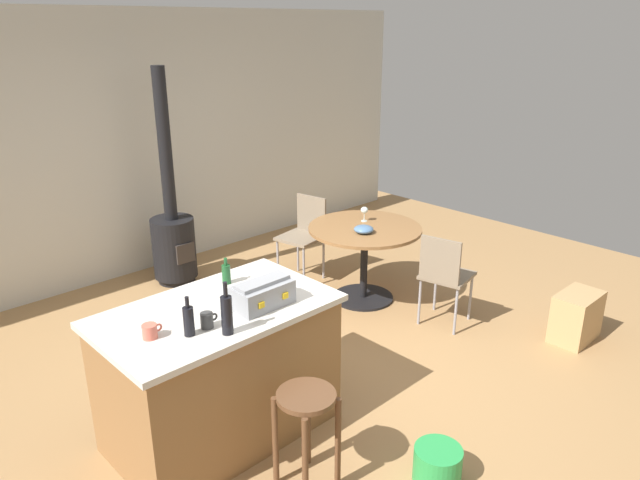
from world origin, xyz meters
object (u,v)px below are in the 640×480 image
object	(u,v)px
bottle_1	(227,314)
plastic_bucket	(437,465)
toolbox	(263,294)
serving_bowl	(364,229)
cardboard_box	(576,317)
kitchen_island	(220,372)
wine_glass	(364,211)
cup_0	(207,320)
folding_chair_near	(444,273)
bottle_2	(226,274)
wood_stove	(173,234)
dining_table	(365,244)
bottle_0	(189,320)
cup_1	(150,331)
wooden_stool	(306,418)
folding_chair_far	(305,231)

from	to	relation	value
bottle_1	plastic_bucket	xyz separation A→B (m)	(0.78, -0.94, -0.92)
toolbox	serving_bowl	world-z (taller)	toolbox
bottle_1	cardboard_box	bearing A→B (deg)	-14.17
kitchen_island	serving_bowl	world-z (taller)	kitchen_island
cardboard_box	wine_glass	bearing A→B (deg)	107.22
cup_0	plastic_bucket	world-z (taller)	cup_0
kitchen_island	folding_chair_near	xyz separation A→B (m)	(2.26, -0.13, 0.05)
toolbox	bottle_2	bearing A→B (deg)	85.44
wine_glass	folding_chair_near	bearing A→B (deg)	-91.19
wood_stove	cup_0	world-z (taller)	wood_stove
kitchen_island	serving_bowl	size ratio (longest dim) A/B	8.03
cardboard_box	folding_chair_near	bearing A→B (deg)	123.05
dining_table	bottle_0	bearing A→B (deg)	-160.05
cup_1	wine_glass	xyz separation A→B (m)	(2.75, 0.89, -0.10)
bottle_2	wooden_stool	bearing A→B (deg)	-100.75
wine_glass	dining_table	bearing A→B (deg)	-135.13
bottle_2	toolbox	bearing A→B (deg)	-94.56
kitchen_island	wood_stove	bearing A→B (deg)	65.77
dining_table	plastic_bucket	xyz separation A→B (m)	(-1.51, -1.96, -0.46)
bottle_0	cup_1	distance (m)	0.22
wooden_stool	bottle_1	bearing A→B (deg)	115.92
cup_0	cardboard_box	distance (m)	3.26
dining_table	wine_glass	world-z (taller)	wine_glass
folding_chair_far	cup_0	xyz separation A→B (m)	(-2.26, -1.66, 0.44)
plastic_bucket	serving_bowl	bearing A→B (deg)	53.42
wooden_stool	cardboard_box	size ratio (longest dim) A/B	1.42
folding_chair_near	bottle_0	xyz separation A→B (m)	(-2.56, -0.05, 0.50)
wooden_stool	dining_table	distance (m)	2.54
folding_chair_far	plastic_bucket	world-z (taller)	folding_chair_far
cup_0	cup_1	distance (m)	0.32
bottle_2	kitchen_island	bearing A→B (deg)	-135.83
kitchen_island	wine_glass	bearing A→B (deg)	20.14
dining_table	cardboard_box	xyz separation A→B (m)	(0.71, -1.78, -0.36)
wood_stove	wine_glass	world-z (taller)	wood_stove
wooden_stool	bottle_0	xyz separation A→B (m)	(-0.37, 0.56, 0.54)
folding_chair_near	folding_chair_far	distance (m)	1.62
dining_table	cup_1	bearing A→B (deg)	-163.70
wooden_stool	cup_1	world-z (taller)	cup_1
toolbox	bottle_2	size ratio (longest dim) A/B	2.05
folding_chair_near	bottle_0	distance (m)	2.60
dining_table	bottle_2	world-z (taller)	bottle_2
toolbox	bottle_0	size ratio (longest dim) A/B	1.58
serving_bowl	bottle_1	bearing A→B (deg)	-156.88
wooden_stool	bottle_2	distance (m)	1.13
bottle_0	plastic_bucket	xyz separation A→B (m)	(0.94, -1.07, -0.89)
folding_chair_near	cardboard_box	bearing A→B (deg)	-56.95
cup_0	plastic_bucket	size ratio (longest dim) A/B	0.39
wood_stove	cardboard_box	bearing A→B (deg)	-62.12
kitchen_island	folding_chair_near	size ratio (longest dim) A/B	1.68
wood_stove	cup_1	size ratio (longest dim) A/B	18.26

